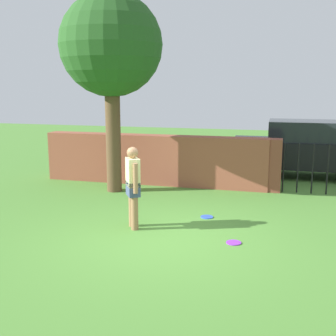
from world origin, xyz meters
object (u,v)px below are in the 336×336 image
Objects in this scene: tree at (111,47)px; frisbee_purple at (234,243)px; car at (302,149)px; person at (133,184)px; frisbee_blue at (207,217)px.

tree is 18.80× the size of frisbee_purple.
person is at bearing 60.06° from car.
car is 15.61× the size of frisbee_purple.
person is at bearing -140.93° from frisbee_blue.
frisbee_purple is at bearing 77.45° from car.
frisbee_purple is at bearing -131.34° from person.
person is 2.23m from frisbee_purple.
person is 6.00× the size of frisbee_blue.
frisbee_blue is at bearing 66.62° from car.
car reaches higher than frisbee_purple.
person is 1.88m from frisbee_blue.
tree is 5.95m from frisbee_purple.
person is 6.82m from car.
frisbee_purple is (-1.34, -6.26, -0.85)m from car.
tree is 1.20× the size of car.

